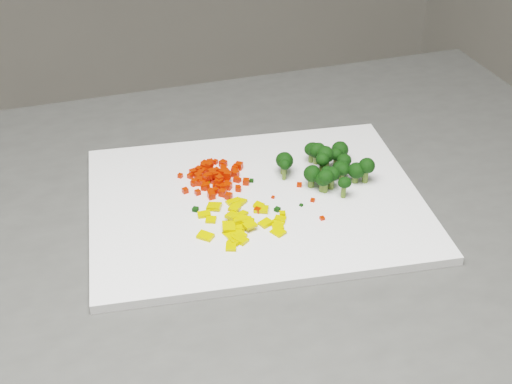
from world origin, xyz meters
name	(u,v)px	position (x,y,z in m)	size (l,w,h in m)	color
cutting_board	(256,202)	(0.34, 0.03, 0.91)	(0.42, 0.33, 0.01)	white
carrot_pile	(214,173)	(0.30, 0.09, 0.92)	(0.09, 0.09, 0.03)	red
pepper_pile	(237,218)	(0.30, -0.01, 0.92)	(0.11, 0.11, 0.01)	#DCB00B
broccoli_pile	(324,160)	(0.44, 0.04, 0.94)	(0.11, 0.11, 0.05)	black
carrot_cube_0	(217,182)	(0.30, 0.07, 0.92)	(0.01, 0.01, 0.01)	red
carrot_cube_1	(219,178)	(0.31, 0.09, 0.91)	(0.01, 0.01, 0.01)	red
carrot_cube_2	(204,166)	(0.30, 0.12, 0.92)	(0.01, 0.01, 0.01)	red
carrot_cube_3	(207,164)	(0.30, 0.12, 0.92)	(0.01, 0.01, 0.01)	red
carrot_cube_4	(219,187)	(0.30, 0.06, 0.92)	(0.01, 0.01, 0.01)	red
carrot_cube_5	(213,174)	(0.30, 0.09, 0.92)	(0.01, 0.01, 0.01)	red
carrot_cube_6	(219,179)	(0.30, 0.07, 0.92)	(0.01, 0.01, 0.01)	red
carrot_cube_7	(209,166)	(0.30, 0.11, 0.92)	(0.01, 0.01, 0.01)	red
carrot_cube_8	(212,172)	(0.30, 0.09, 0.92)	(0.01, 0.01, 0.01)	red
carrot_cube_9	(205,164)	(0.30, 0.12, 0.92)	(0.01, 0.01, 0.01)	red
carrot_cube_10	(200,173)	(0.29, 0.11, 0.91)	(0.01, 0.01, 0.01)	red
carrot_cube_11	(222,175)	(0.31, 0.09, 0.91)	(0.01, 0.01, 0.01)	red
carrot_cube_12	(212,195)	(0.28, 0.05, 0.92)	(0.01, 0.01, 0.01)	red
carrot_cube_13	(215,175)	(0.30, 0.08, 0.92)	(0.01, 0.01, 0.01)	red
carrot_cube_14	(180,176)	(0.26, 0.11, 0.91)	(0.01, 0.01, 0.01)	red
carrot_cube_15	(204,187)	(0.28, 0.07, 0.91)	(0.01, 0.01, 0.01)	red
carrot_cube_16	(206,177)	(0.29, 0.08, 0.92)	(0.01, 0.01, 0.01)	red
carrot_cube_17	(224,170)	(0.32, 0.10, 0.92)	(0.01, 0.01, 0.01)	red
carrot_cube_18	(205,171)	(0.30, 0.11, 0.91)	(0.01, 0.01, 0.01)	red
carrot_cube_19	(198,192)	(0.27, 0.06, 0.91)	(0.01, 0.01, 0.01)	red
carrot_cube_20	(227,183)	(0.31, 0.07, 0.91)	(0.01, 0.01, 0.01)	red
carrot_cube_21	(199,170)	(0.29, 0.11, 0.92)	(0.01, 0.01, 0.01)	red
carrot_cube_22	(215,186)	(0.30, 0.07, 0.91)	(0.01, 0.01, 0.01)	red
carrot_cube_23	(223,173)	(0.31, 0.08, 0.92)	(0.01, 0.01, 0.01)	red
carrot_cube_24	(185,191)	(0.26, 0.07, 0.91)	(0.01, 0.01, 0.01)	red
carrot_cube_25	(223,186)	(0.31, 0.07, 0.91)	(0.01, 0.01, 0.01)	red
carrot_cube_26	(193,173)	(0.28, 0.11, 0.92)	(0.01, 0.01, 0.01)	red
carrot_cube_27	(198,176)	(0.28, 0.10, 0.92)	(0.01, 0.01, 0.01)	red
carrot_cube_28	(236,171)	(0.33, 0.09, 0.91)	(0.01, 0.01, 0.01)	red
carrot_cube_29	(235,172)	(0.33, 0.09, 0.91)	(0.01, 0.01, 0.01)	red
carrot_cube_30	(238,188)	(0.32, 0.05, 0.91)	(0.01, 0.01, 0.01)	red
carrot_cube_31	(206,186)	(0.28, 0.07, 0.92)	(0.01, 0.01, 0.01)	red
carrot_cube_32	(201,173)	(0.29, 0.11, 0.91)	(0.01, 0.01, 0.01)	red
carrot_cube_33	(208,179)	(0.29, 0.09, 0.92)	(0.01, 0.01, 0.01)	red
carrot_cube_34	(215,191)	(0.29, 0.06, 0.91)	(0.01, 0.01, 0.01)	red
carrot_cube_35	(236,168)	(0.34, 0.10, 0.92)	(0.01, 0.01, 0.01)	red
carrot_cube_36	(200,183)	(0.28, 0.08, 0.91)	(0.01, 0.01, 0.01)	red
carrot_cube_37	(228,175)	(0.32, 0.08, 0.92)	(0.01, 0.01, 0.01)	red
carrot_cube_38	(228,186)	(0.31, 0.06, 0.92)	(0.01, 0.01, 0.01)	red
carrot_cube_39	(219,175)	(0.31, 0.08, 0.92)	(0.01, 0.01, 0.01)	red
carrot_cube_40	(224,187)	(0.31, 0.06, 0.92)	(0.01, 0.01, 0.01)	red
carrot_cube_41	(194,182)	(0.27, 0.09, 0.92)	(0.01, 0.01, 0.01)	red
carrot_cube_42	(209,170)	(0.30, 0.11, 0.92)	(0.01, 0.01, 0.01)	red
carrot_cube_43	(208,165)	(0.31, 0.12, 0.91)	(0.01, 0.01, 0.01)	red
carrot_cube_44	(209,176)	(0.29, 0.08, 0.92)	(0.01, 0.01, 0.01)	red
carrot_cube_45	(207,177)	(0.29, 0.09, 0.91)	(0.01, 0.01, 0.01)	red
carrot_cube_46	(216,170)	(0.31, 0.10, 0.92)	(0.01, 0.01, 0.01)	red
carrot_cube_47	(203,183)	(0.28, 0.08, 0.92)	(0.01, 0.01, 0.01)	red
carrot_cube_48	(223,164)	(0.33, 0.12, 0.92)	(0.01, 0.01, 0.01)	red
carrot_cube_49	(212,192)	(0.29, 0.06, 0.92)	(0.01, 0.01, 0.01)	red
carrot_cube_50	(239,189)	(0.32, 0.05, 0.91)	(0.01, 0.01, 0.01)	red
carrot_cube_51	(204,182)	(0.29, 0.08, 0.92)	(0.01, 0.01, 0.01)	red
carrot_cube_52	(246,182)	(0.34, 0.06, 0.92)	(0.01, 0.01, 0.01)	red
carrot_cube_53	(223,166)	(0.32, 0.11, 0.91)	(0.01, 0.01, 0.01)	red
carrot_cube_54	(226,172)	(0.32, 0.09, 0.92)	(0.01, 0.01, 0.01)	red
carrot_cube_55	(215,162)	(0.32, 0.13, 0.91)	(0.01, 0.01, 0.01)	red
carrot_cube_56	(219,182)	(0.30, 0.07, 0.92)	(0.01, 0.01, 0.01)	red
carrot_cube_57	(236,179)	(0.33, 0.07, 0.91)	(0.01, 0.01, 0.01)	red
carrot_cube_58	(200,180)	(0.28, 0.09, 0.92)	(0.01, 0.01, 0.01)	red
carrot_cube_59	(218,184)	(0.30, 0.07, 0.92)	(0.01, 0.01, 0.01)	red
carrot_cube_60	(194,183)	(0.27, 0.09, 0.91)	(0.01, 0.01, 0.01)	red
carrot_cube_61	(239,166)	(0.34, 0.10, 0.92)	(0.01, 0.01, 0.01)	red
carrot_cube_62	(222,172)	(0.31, 0.08, 0.92)	(0.01, 0.01, 0.01)	red
carrot_cube_63	(212,174)	(0.30, 0.09, 0.92)	(0.01, 0.01, 0.01)	red
carrot_cube_64	(229,196)	(0.30, 0.04, 0.92)	(0.01, 0.01, 0.01)	red
carrot_cube_65	(234,170)	(0.33, 0.10, 0.91)	(0.01, 0.01, 0.01)	red
carrot_cube_66	(235,174)	(0.33, 0.09, 0.92)	(0.01, 0.01, 0.01)	red
carrot_cube_67	(238,180)	(0.33, 0.07, 0.91)	(0.01, 0.01, 0.01)	red
carrot_cube_68	(223,193)	(0.30, 0.05, 0.92)	(0.01, 0.01, 0.01)	red
carrot_cube_69	(210,162)	(0.31, 0.13, 0.92)	(0.01, 0.01, 0.01)	red
carrot_cube_70	(213,181)	(0.30, 0.08, 0.91)	(0.01, 0.01, 0.01)	red
carrot_cube_71	(190,176)	(0.27, 0.11, 0.91)	(0.01, 0.01, 0.01)	red
pepper_chunk_0	(236,240)	(0.28, -0.05, 0.91)	(0.02, 0.01, 0.00)	#DCB00B
pepper_chunk_1	(261,209)	(0.33, 0.00, 0.91)	(0.02, 0.01, 0.00)	#DCB00B
pepper_chunk_2	(245,220)	(0.31, -0.01, 0.91)	(0.01, 0.01, 0.00)	#DCB00B
pepper_chunk_3	(205,236)	(0.25, -0.03, 0.91)	(0.02, 0.01, 0.00)	#DCB00B
pepper_chunk_4	(277,223)	(0.34, -0.03, 0.91)	(0.01, 0.01, 0.00)	#DCB00B
pepper_chunk_5	(266,223)	(0.33, -0.03, 0.91)	(0.01, 0.01, 0.00)	#DCB00B
pepper_chunk_6	(241,215)	(0.30, -0.01, 0.92)	(0.02, 0.01, 0.00)	#DCB00B
pepper_chunk_7	(240,220)	(0.30, -0.02, 0.92)	(0.02, 0.01, 0.00)	#DCB00B
pepper_chunk_8	(233,215)	(0.29, 0.00, 0.92)	(0.02, 0.01, 0.00)	#DCB00B
pepper_chunk_9	(235,241)	(0.28, -0.05, 0.91)	(0.01, 0.01, 0.00)	#DCB00B
pepper_chunk_10	(239,202)	(0.31, 0.02, 0.91)	(0.02, 0.01, 0.00)	#DCB00B
pepper_chunk_11	(241,240)	(0.29, -0.05, 0.91)	(0.02, 0.01, 0.00)	#DCB00B
pepper_chunk_12	(235,208)	(0.30, 0.01, 0.92)	(0.01, 0.01, 0.00)	#DCB00B
pepper_chunk_13	(245,220)	(0.31, -0.01, 0.91)	(0.02, 0.01, 0.00)	#DCB00B
pepper_chunk_14	(231,247)	(0.27, -0.06, 0.91)	(0.02, 0.01, 0.00)	#DCB00B
pepper_chunk_15	(236,234)	(0.29, -0.04, 0.91)	(0.02, 0.01, 0.00)	#DCB00B
pepper_chunk_16	(280,219)	(0.35, -0.03, 0.91)	(0.01, 0.01, 0.00)	#DCB00B
pepper_chunk_17	(204,214)	(0.26, 0.02, 0.91)	(0.02, 0.01, 0.00)	#DCB00B
pepper_chunk_18	(233,218)	(0.29, 0.00, 0.91)	(0.01, 0.01, 0.00)	#DCB00B
pepper_chunk_19	(231,233)	(0.28, -0.03, 0.91)	(0.02, 0.01, 0.00)	#DCB00B
pepper_chunk_20	(240,217)	(0.30, -0.01, 0.92)	(0.01, 0.02, 0.00)	#DCB00B
pepper_chunk_21	(259,205)	(0.33, 0.01, 0.91)	(0.01, 0.01, 0.00)	#DCB00B
pepper_chunk_22	(246,220)	(0.30, -0.02, 0.92)	(0.01, 0.01, 0.00)	#DCB00B
pepper_chunk_23	(278,232)	(0.33, -0.05, 0.91)	(0.02, 0.01, 0.00)	#DCB00B
pepper_chunk_24	(241,235)	(0.29, -0.04, 0.91)	(0.01, 0.01, 0.00)	#DCB00B
pepper_chunk_25	(240,219)	(0.30, -0.02, 0.92)	(0.02, 0.01, 0.00)	#DCB00B
pepper_chunk_26	(278,226)	(0.34, -0.04, 0.91)	(0.01, 0.01, 0.00)	#DCB00B
pepper_chunk_27	(233,201)	(0.31, 0.03, 0.91)	(0.02, 0.01, 0.00)	#DCB00B
pepper_chunk_28	(214,206)	(0.28, 0.03, 0.91)	(0.02, 0.02, 0.00)	#DCB00B
pepper_chunk_29	(250,225)	(0.30, -0.03, 0.92)	(0.01, 0.01, 0.00)	#DCB00B
pepper_chunk_30	(229,226)	(0.28, -0.02, 0.92)	(0.02, 0.02, 0.00)	#DCB00B
pepper_chunk_31	(211,220)	(0.27, 0.00, 0.91)	(0.01, 0.01, 0.00)	#DCB00B
pepper_chunk_32	(239,227)	(0.29, -0.02, 0.91)	(0.01, 0.02, 0.00)	#DCB00B
broccoli_floret_0	(344,188)	(0.44, -0.01, 0.93)	(0.02, 0.02, 0.03)	black
broccoli_floret_1	(317,154)	(0.44, 0.05, 0.94)	(0.03, 0.03, 0.03)	black
broccoli_floret_2	(322,165)	(0.43, 0.03, 0.94)	(0.02, 0.02, 0.03)	black
broccoli_floret_3	(366,171)	(0.48, 0.01, 0.93)	(0.03, 0.03, 0.03)	black
broccoli_floret_4	(339,153)	(0.48, 0.07, 0.93)	(0.03, 0.03, 0.03)	black
broccoli_floret_5	(343,164)	(0.47, 0.04, 0.92)	(0.03, 0.03, 0.03)	black
broccoli_floret_6	(325,181)	(0.43, 0.01, 0.93)	(0.03, 0.03, 0.03)	black
broccoli_floret_7	(327,160)	(0.45, 0.06, 0.92)	(0.02, 0.02, 0.02)	black
broccoli_floret_8	(327,174)	(0.43, 0.02, 0.93)	(0.02, 0.02, 0.02)	black
broccoli_floret_9	(339,170)	(0.46, 0.03, 0.92)	(0.03, 0.03, 0.02)	black
broccoli_floret_10	(312,153)	(0.44, 0.08, 0.93)	(0.03, 0.03, 0.03)	black
broccoli_floret_11	(284,164)	(0.39, 0.07, 0.93)	(0.03, 0.03, 0.03)	black
broccoli_floret_12	(332,179)	(0.44, 0.01, 0.93)	(0.03, 0.03, 0.03)	black
broccoli_floret_13	(322,183)	(0.42, 0.01, 0.92)	(0.03, 0.03, 0.03)	black
broccoli_floret_14	(342,172)	(0.46, 0.02, 0.92)	(0.03, 0.03, 0.02)	black
broccoli_floret_15	(324,159)	(0.44, 0.04, 0.94)	(0.03, 0.03, 0.03)	black
broccoli_floret_16	(284,170)	(0.39, 0.05, 0.93)	(0.02, 0.02, 0.03)	black
broccoli_floret_17	(311,177)	(0.41, 0.02, 0.93)	(0.03, 0.03, 0.03)	black
broccoli_floret_18	(343,166)	(0.47, 0.04, 0.92)	(0.02, 0.02, 0.02)	black
broccoli_floret_19	(336,159)	(0.47, 0.06, 0.92)	(0.02, 0.02, 0.03)	black
broccoli_floret_20	(355,174)	(0.47, 0.01, 0.92)	(0.03, 0.03, 0.03)	black
stray_bit_0	(195,209)	(0.26, 0.03, 0.91)	(0.01, 0.01, 0.00)	black
stray_bit_1	(257,210)	(0.33, 0.00, 0.91)	(0.01, 0.01, 0.01)	red
stray_bit_2	(273,197)	(0.36, 0.02, 0.91)	(0.00, 0.00, 0.00)	red
stray_bit_3	(282,214)	(0.35, -0.02, 0.91)	(0.01, 0.01, 0.01)	#DCB00B
stray_bit_4	(299,185)	(0.40, 0.03, 0.91)	(0.01, 0.01, 0.00)	red
stray_bit_5	(239,216)	(0.30, 0.00, 0.91)	(0.01, 0.01, 0.00)	#DCB00B
stray_bit_6	(207,182)	(0.29, 0.08, 0.91)	(0.01, 0.01, 0.01)	#DCB00B
stray_bit_7	(322,218)	(0.39, -0.05, 0.91)	(0.01, 0.01, 0.00)	red
stray_bit_8	(215,174)	(0.31, 0.10, 0.91)	(0.01, 0.01, 0.00)	red
stray_bit_9	(252,181)	(0.35, 0.07, 0.91)	(0.01, 0.01, 0.00)	black
stray_bit_10	(301,205)	(0.38, -0.01, 0.91)	(0.00, 0.00, 0.00)	black
stray_bit_11	(230,215)	(0.29, 0.00, 0.91)	(0.01, 0.01, 0.00)	red
stray_bit_12	(211,192)	(0.29, 0.06, 0.91)	(0.00, 0.00, 0.00)	#DCB00B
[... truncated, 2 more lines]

